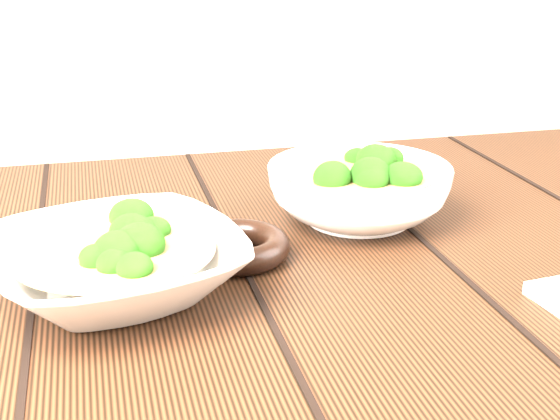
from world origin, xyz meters
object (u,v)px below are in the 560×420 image
at_px(soup_bowl_front, 115,264).
at_px(trivet, 236,246).
at_px(soup_bowl_back, 359,191).
at_px(table, 261,361).

bearing_deg(soup_bowl_front, trivet, 23.83).
bearing_deg(trivet, soup_bowl_back, 25.46).
height_order(table, trivet, trivet).
distance_m(table, trivet, 0.14).
distance_m(soup_bowl_back, trivet, 0.17).
xyz_separation_m(soup_bowl_front, soup_bowl_back, (0.28, 0.13, 0.00)).
xyz_separation_m(table, soup_bowl_back, (0.13, 0.08, 0.16)).
bearing_deg(soup_bowl_back, trivet, -154.54).
height_order(soup_bowl_front, trivet, soup_bowl_front).
relative_size(soup_bowl_front, soup_bowl_back, 1.22).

